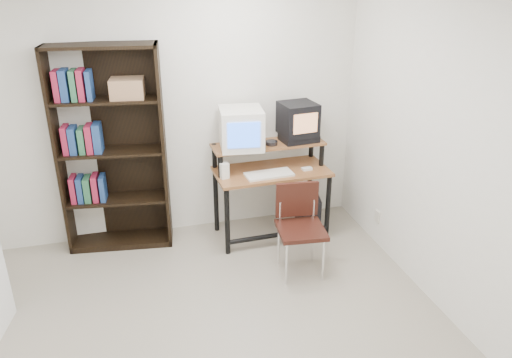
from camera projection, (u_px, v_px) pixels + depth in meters
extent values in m
cube|color=#A89F8B|center=(204.00, 357.00, 3.67)|extent=(4.00, 4.00, 0.01)
cube|color=white|center=(163.00, 112.00, 4.91)|extent=(4.00, 0.01, 2.60)
cube|color=white|center=(468.00, 166.00, 3.63)|extent=(0.01, 4.00, 2.60)
cube|color=#935A30|center=(272.00, 171.00, 5.04)|extent=(1.16, 0.60, 0.03)
cube|color=#935A30|center=(268.00, 144.00, 5.04)|extent=(1.15, 0.38, 0.02)
cylinder|color=black|center=(227.00, 221.00, 4.82)|extent=(0.05, 0.05, 0.72)
cylinder|color=black|center=(328.00, 207.00, 5.11)|extent=(0.05, 0.05, 0.72)
cylinder|color=black|center=(216.00, 189.00, 5.20)|extent=(0.05, 0.05, 0.98)
cylinder|color=black|center=(310.00, 177.00, 5.48)|extent=(0.05, 0.05, 0.98)
cylinder|color=black|center=(278.00, 235.00, 5.06)|extent=(1.06, 0.08, 0.05)
cube|color=white|center=(241.00, 128.00, 4.88)|extent=(0.46, 0.46, 0.39)
cube|color=#306AFF|center=(244.00, 135.00, 4.69)|extent=(0.31, 0.05, 0.25)
cube|color=black|center=(299.00, 138.00, 5.09)|extent=(0.38, 0.30, 0.08)
cube|color=black|center=(298.00, 119.00, 5.02)|extent=(0.38, 0.37, 0.32)
cube|color=tan|center=(306.00, 124.00, 4.87)|extent=(0.26, 0.04, 0.20)
cylinder|color=#26262B|center=(272.00, 144.00, 4.99)|extent=(0.14, 0.14, 0.05)
cube|color=white|center=(269.00, 175.00, 4.91)|extent=(0.48, 0.24, 0.03)
cube|color=black|center=(306.00, 171.00, 5.04)|extent=(0.24, 0.20, 0.01)
cube|color=white|center=(307.00, 169.00, 5.03)|extent=(0.10, 0.07, 0.03)
cube|color=white|center=(224.00, 171.00, 4.82)|extent=(0.09, 0.09, 0.17)
cube|color=black|center=(308.00, 211.00, 5.35)|extent=(0.28, 0.48, 0.42)
cube|color=black|center=(301.00, 230.00, 4.49)|extent=(0.46, 0.46, 0.04)
cube|color=black|center=(297.00, 199.00, 4.57)|extent=(0.40, 0.08, 0.34)
cylinder|color=silver|center=(286.00, 264.00, 4.41)|extent=(0.02, 0.02, 0.43)
cylinder|color=silver|center=(323.00, 261.00, 4.46)|extent=(0.02, 0.02, 0.43)
cylinder|color=silver|center=(279.00, 244.00, 4.71)|extent=(0.02, 0.02, 0.43)
cylinder|color=silver|center=(313.00, 241.00, 4.76)|extent=(0.02, 0.02, 0.43)
cube|color=black|center=(59.00, 154.00, 4.70)|extent=(0.07, 0.34, 2.01)
cube|color=black|center=(164.00, 149.00, 4.82)|extent=(0.07, 0.34, 2.01)
cube|color=black|center=(114.00, 146.00, 4.90)|extent=(1.00, 0.15, 2.01)
cube|color=black|center=(99.00, 45.00, 4.36)|extent=(1.04, 0.46, 0.03)
cube|color=black|center=(123.00, 240.00, 5.15)|extent=(1.04, 0.46, 0.06)
cube|color=black|center=(118.00, 199.00, 4.96)|extent=(0.98, 0.43, 0.02)
cube|color=black|center=(112.00, 151.00, 4.76)|extent=(0.98, 0.43, 0.02)
cube|color=black|center=(106.00, 100.00, 4.56)|extent=(0.98, 0.43, 0.02)
cube|color=#986F4D|center=(127.00, 88.00, 4.54)|extent=(0.33, 0.28, 0.18)
cube|color=beige|center=(377.00, 216.00, 5.05)|extent=(0.02, 0.08, 0.12)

